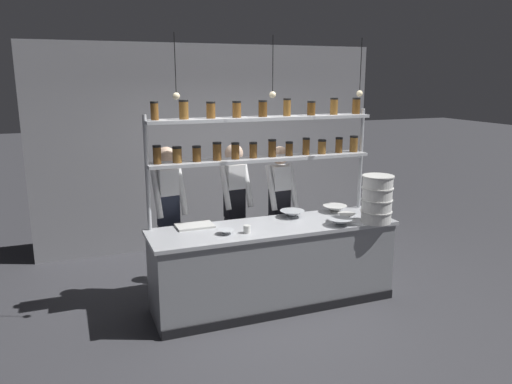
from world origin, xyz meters
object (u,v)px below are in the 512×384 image
Objects in this scene: spice_shelf_unit at (263,142)px; container_stack at (377,199)px; chef_right at (280,205)px; cutting_board at (195,226)px; chef_left at (168,211)px; chef_center at (235,204)px; prep_bowl_near_right at (346,216)px; serving_cup_front at (247,229)px; prep_bowl_center_front at (340,222)px; prep_bowl_far_left at (226,232)px; prep_bowl_center_back at (335,209)px; prep_bowl_near_left at (292,214)px.

spice_shelf_unit is 4.93× the size of container_stack.
chef_right is 4.23× the size of cutting_board.
chef_left is 0.84m from chef_center.
container_stack is 2.59× the size of prep_bowl_near_right.
prep_bowl_near_right is at bearing 4.96° from serving_cup_front.
prep_bowl_center_front is (0.34, -0.85, -0.02)m from chef_right.
prep_bowl_center_front is 1.27m from prep_bowl_far_left.
prep_bowl_center_back is (1.09, -0.51, -0.04)m from chef_center.
cutting_board is 0.61m from serving_cup_front.
cutting_board is (-1.93, 0.56, -0.25)m from container_stack.
prep_bowl_far_left is (-0.39, -0.86, -0.06)m from chef_center.
spice_shelf_unit reaches higher than prep_bowl_center_back.
container_stack reaches higher than cutting_board.
container_stack reaches higher than prep_bowl_center_front.
prep_bowl_far_left is (-0.91, -0.70, -0.04)m from chef_right.
prep_bowl_far_left is (-1.69, 0.20, -0.24)m from container_stack.
container_stack is (2.13, -0.95, 0.17)m from chef_left.
chef_left reaches higher than prep_bowl_near_left.
chef_left is 2.03m from prep_bowl_near_right.
prep_bowl_near_left is at bearing 125.56° from prep_bowl_center_front.
prep_bowl_center_front is (-0.43, 0.04, -0.23)m from container_stack.
chef_right is 1.02m from serving_cup_front.
prep_bowl_near_left is at bearing 146.00° from container_stack.
prep_bowl_near_left is (-0.78, 0.53, -0.23)m from container_stack.
chef_center is (-0.19, 0.42, -0.79)m from spice_shelf_unit.
container_stack is at bearing -6.65° from prep_bowl_far_left.
prep_bowl_center_front is at bearing -19.15° from cutting_board.
prep_bowl_near_left is 0.99× the size of prep_bowl_center_back.
container_stack is 1.72m from prep_bowl_far_left.
prep_bowl_center_front reaches higher than prep_bowl_near_right.
prep_bowl_near_right is at bearing -92.73° from prep_bowl_center_back.
serving_cup_front is (-1.27, -0.39, 0.00)m from prep_bowl_center_back.
container_stack is 1.50m from serving_cup_front.
spice_shelf_unit is 1.50× the size of chef_left.
chef_right is (0.53, -0.16, -0.02)m from chef_center.
prep_bowl_near_left is at bearing -17.70° from spice_shelf_unit.
serving_cup_front is (-0.70, -0.75, -0.02)m from chef_right.
serving_cup_front reaches higher than prep_bowl_near_right.
prep_bowl_center_front is 0.30m from prep_bowl_near_right.
prep_bowl_center_back is at bearing -20.28° from chef_left.
prep_bowl_far_left is (0.24, -0.36, 0.01)m from cutting_board.
chef_left reaches higher than prep_bowl_center_back.
cutting_board is at bearing -147.93° from chef_center.
prep_bowl_center_front is (0.68, -0.59, -0.83)m from spice_shelf_unit.
prep_bowl_center_back reaches higher than prep_bowl_near_right.
prep_bowl_near_right is 1.47m from prep_bowl_far_left.
spice_shelf_unit reaches higher than serving_cup_front.
container_stack is 6.40× the size of serving_cup_front.
chef_center is 0.55m from chef_right.
chef_center is 1.34m from prep_bowl_center_front.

